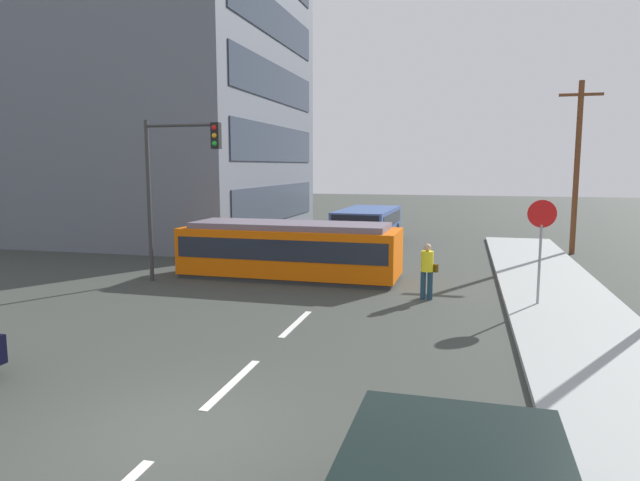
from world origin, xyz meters
The scene contains 13 objects.
ground_plane centered at (0.00, 10.00, 0.00)m, with size 120.00×120.00×0.00m, color #363B35.
sidewalk_curb_right centered at (6.80, 6.00, 0.07)m, with size 3.20×36.00×0.14m, color #979D9B.
lane_stripe_1 centered at (0.00, 2.00, 0.01)m, with size 0.16×2.40×0.01m, color silver.
lane_stripe_2 centered at (0.00, 6.00, 0.01)m, with size 0.16×2.40×0.01m, color silver.
lane_stripe_3 centered at (0.00, 17.62, 0.01)m, with size 0.16×2.40×0.01m, color silver.
lane_stripe_4 centered at (0.00, 23.62, 0.01)m, with size 0.16×2.40×0.01m, color silver.
corner_building centered at (-14.69, 22.13, 8.00)m, with size 17.59×14.99×16.00m.
streetcar_tram centered at (-1.92, 11.62, 1.01)m, with size 7.71×2.65×1.96m.
city_bus centered at (-0.71, 20.93, 1.02)m, with size 2.73×5.91×1.76m.
pedestrian_crossing centered at (3.01, 9.43, 0.94)m, with size 0.51×0.36×1.67m.
stop_sign centered at (6.06, 9.15, 2.19)m, with size 0.76×0.07×2.88m.
traffic_light_mast centered at (-5.32, 9.84, 3.78)m, with size 2.73×0.33×5.45m.
utility_pole_mid centered at (8.77, 19.81, 3.98)m, with size 1.80×0.24×7.59m.
Camera 1 is at (3.97, -7.04, 3.94)m, focal length 31.40 mm.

